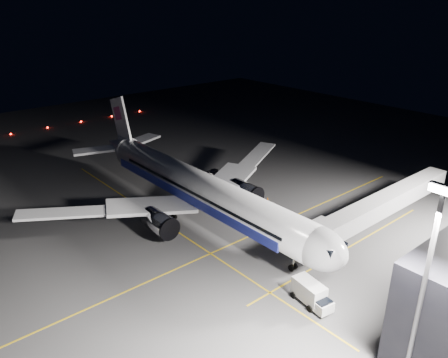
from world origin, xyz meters
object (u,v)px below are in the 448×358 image
floodlight_mast_south (426,274)px  safety_cone_c (260,200)px  baggage_tug (214,174)px  safety_cone_a (268,198)px  jet_bridge (379,206)px  service_truck (312,294)px  airliner (197,187)px  safety_cone_b (251,217)px

floodlight_mast_south → safety_cone_c: (-37.73, 17.86, -12.03)m
baggage_tug → safety_cone_a: (14.43, 0.90, -0.62)m
jet_bridge → baggage_tug: (-33.93, -5.47, -3.68)m
baggage_tug → service_truck: bearing=-26.0°
service_truck → floodlight_mast_south: bearing=-0.6°
service_truck → baggage_tug: (-38.67, 16.39, -0.62)m
service_truck → safety_cone_a: size_ratio=10.43×
safety_cone_a → airliner: bearing=-104.8°
airliner → jet_bridge: (23.08, 18.06, -0.58)m
safety_cone_a → baggage_tug: bearing=-176.4°
safety_cone_b → safety_cone_c: size_ratio=0.90×
jet_bridge → service_truck: bearing=-77.8°
safety_cone_a → safety_cone_b: bearing=-65.0°
floodlight_mast_south → safety_cone_b: 38.02m
safety_cone_a → floodlight_mast_south: bearing=-27.5°
airliner → service_truck: 28.31m
baggage_tug → safety_cone_b: bearing=-23.3°
service_truck → safety_cone_a: service_truck is taller
safety_cone_a → safety_cone_c: 1.66m
baggage_tug → safety_cone_a: baggage_tug is taller
jet_bridge → safety_cone_a: bearing=-166.8°
service_truck → baggage_tug: size_ratio=2.08×
baggage_tug → airliner: bearing=-52.3°
floodlight_mast_south → baggage_tug: floodlight_mast_south is taller
airliner → safety_cone_a: bearing=75.2°
safety_cone_b → floodlight_mast_south: bearing=-19.4°
airliner → jet_bridge: airliner is taller
airliner → baggage_tug: bearing=130.8°
jet_bridge → safety_cone_c: 21.12m
service_truck → safety_cone_b: size_ratio=9.59×
jet_bridge → service_truck: size_ratio=5.92×
safety_cone_a → safety_cone_c: safety_cone_c is taller
floodlight_mast_south → safety_cone_b: (-34.00, 11.99, -12.07)m
safety_cone_c → baggage_tug: bearing=177.0°
safety_cone_c → safety_cone_a: bearing=82.0°
safety_cone_b → safety_cone_c: bearing=122.5°
jet_bridge → service_truck: (4.74, -21.86, -3.07)m
floodlight_mast_south → safety_cone_a: bearing=152.5°
airliner → safety_cone_c: size_ratio=91.15×
airliner → safety_cone_c: airliner is taller
service_truck → safety_cone_a: 29.80m
safety_cone_a → safety_cone_b: size_ratio=0.92×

